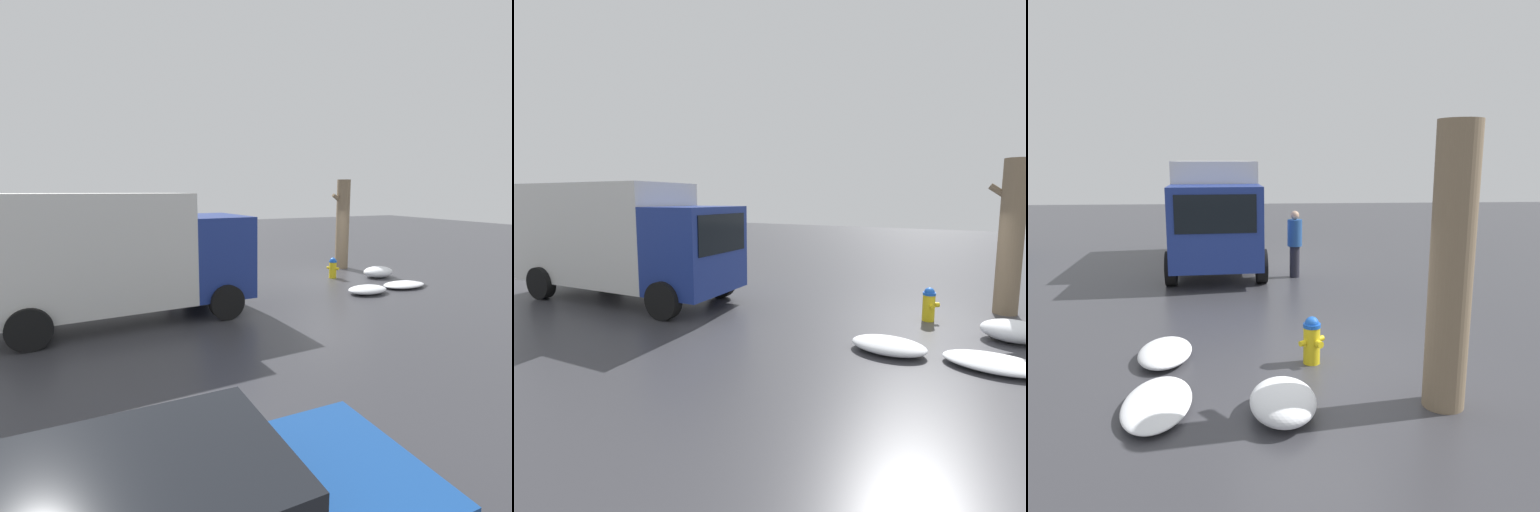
% 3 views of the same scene
% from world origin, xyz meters
% --- Properties ---
extents(ground_plane, '(60.00, 60.00, 0.00)m').
position_xyz_m(ground_plane, '(0.00, 0.00, 0.00)').
color(ground_plane, '#38383D').
extents(fire_hydrant, '(0.39, 0.45, 0.78)m').
position_xyz_m(fire_hydrant, '(-0.00, -0.00, 0.40)').
color(fire_hydrant, yellow).
rests_on(fire_hydrant, ground_plane).
extents(tree_trunk, '(0.83, 0.55, 3.70)m').
position_xyz_m(tree_trunk, '(-1.52, -1.57, 1.86)').
color(tree_trunk, '#7F6B51').
rests_on(tree_trunk, ground_plane).
extents(delivery_truck, '(6.63, 2.97, 3.18)m').
position_xyz_m(delivery_truck, '(7.85, 1.98, 1.72)').
color(delivery_truck, navy).
rests_on(delivery_truck, ground_plane).
extents(pedestrian, '(0.40, 0.40, 1.85)m').
position_xyz_m(pedestrian, '(6.02, -0.29, 1.01)').
color(pedestrian, '#23232D').
rests_on(pedestrian, ground_plane).
extents(snow_pile_by_hydrant, '(1.59, 0.89, 0.18)m').
position_xyz_m(snow_pile_by_hydrant, '(-1.37, 2.21, 0.09)').
color(snow_pile_by_hydrant, white).
rests_on(snow_pile_by_hydrant, ground_plane).
extents(snow_pile_curbside, '(1.19, 0.85, 0.41)m').
position_xyz_m(snow_pile_curbside, '(-1.66, 0.58, 0.21)').
color(snow_pile_curbside, white).
rests_on(snow_pile_curbside, ground_plane).
extents(snow_pile_by_tree, '(1.34, 0.85, 0.25)m').
position_xyz_m(snow_pile_by_tree, '(0.31, 2.37, 0.12)').
color(snow_pile_by_tree, white).
rests_on(snow_pile_by_tree, ground_plane).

